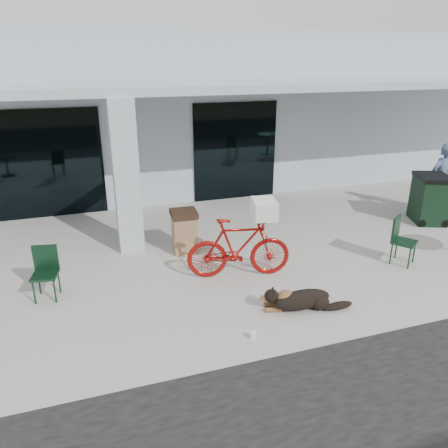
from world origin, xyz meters
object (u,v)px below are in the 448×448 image
object	(u,v)px
bicycle	(239,248)
wheeled_bin	(430,199)
cafe_chair_far_b	(439,199)
cafe_chair_near	(45,274)
trash_receptacle	(184,231)
person	(440,179)
dog	(303,299)
cafe_chair_far_a	(404,241)

from	to	relation	value
bicycle	wheeled_bin	size ratio (longest dim) A/B	1.62
cafe_chair_far_b	bicycle	bearing A→B (deg)	-106.90
bicycle	wheeled_bin	bearing A→B (deg)	-65.35
cafe_chair_near	trash_receptacle	world-z (taller)	cafe_chair_near
bicycle	cafe_chair_near	size ratio (longest dim) A/B	2.11
cafe_chair_near	person	bearing A→B (deg)	19.39
cafe_chair_near	person	world-z (taller)	person
dog	trash_receptacle	xyz separation A→B (m)	(-1.29, 2.80, 0.26)
bicycle	cafe_chair_near	world-z (taller)	bicycle
trash_receptacle	cafe_chair_far_b	bearing A→B (deg)	0.00
cafe_chair_far_a	wheeled_bin	size ratio (longest dim) A/B	0.80
dog	cafe_chair_far_b	bearing A→B (deg)	42.32
bicycle	cafe_chair_near	bearing A→B (deg)	97.55
dog	cafe_chair_far_b	distance (m)	6.01
person	dog	bearing A→B (deg)	21.53
bicycle	trash_receptacle	bearing A→B (deg)	38.10
cafe_chair_far_b	person	bearing A→B (deg)	114.58
bicycle	cafe_chair_far_a	world-z (taller)	bicycle
dog	person	bearing A→B (deg)	43.80
person	trash_receptacle	size ratio (longest dim) A/B	2.03
cafe_chair_near	wheeled_bin	distance (m)	8.86
trash_receptacle	wheeled_bin	xyz separation A→B (m)	(6.14, -0.16, 0.14)
cafe_chair_far_a	wheeled_bin	xyz separation A→B (m)	(2.19, 1.77, 0.12)
bicycle	person	xyz separation A→B (m)	(6.11, 1.69, 0.34)
cafe_chair_far_a	cafe_chair_far_b	size ratio (longest dim) A/B	0.96
bicycle	trash_receptacle	distance (m)	1.57
cafe_chair_far_b	person	distance (m)	0.56
bicycle	trash_receptacle	xyz separation A→B (m)	(-0.69, 1.40, -0.12)
dog	wheeled_bin	bearing A→B (deg)	43.11
cafe_chair_far_b	wheeled_bin	world-z (taller)	wheeled_bin
person	wheeled_bin	size ratio (longest dim) A/B	1.55
cafe_chair_far_a	person	bearing A→B (deg)	2.57
cafe_chair_near	cafe_chair_far_b	size ratio (longest dim) A/B	0.92
person	bicycle	bearing A→B (deg)	7.73
wheeled_bin	bicycle	bearing A→B (deg)	-146.14
wheeled_bin	cafe_chair_far_a	bearing A→B (deg)	-120.06
bicycle	trash_receptacle	world-z (taller)	bicycle
dog	trash_receptacle	bearing A→B (deg)	129.23
dog	cafe_chair_near	distance (m)	4.29
trash_receptacle	wheeled_bin	world-z (taller)	wheeled_bin
cafe_chair_far_a	cafe_chair_far_b	world-z (taller)	cafe_chair_far_b
cafe_chair_far_a	wheeled_bin	distance (m)	2.81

